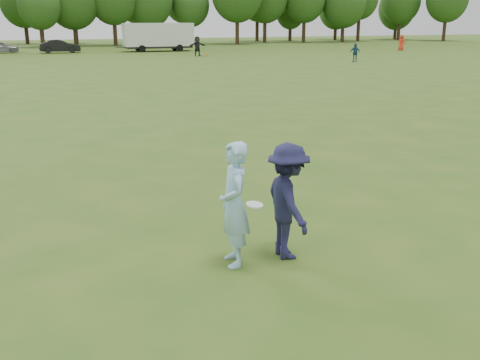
{
  "coord_description": "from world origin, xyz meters",
  "views": [
    {
      "loc": [
        -3.49,
        -7.86,
        3.87
      ],
      "look_at": [
        -0.2,
        1.06,
        1.1
      ],
      "focal_mm": 42.0,
      "sensor_mm": 36.0,
      "label": 1
    }
  ],
  "objects_px": {
    "thrower": "(234,204)",
    "car_e": "(0,47)",
    "defender": "(288,201)",
    "car_f": "(60,46)",
    "cargo_trailer": "(158,36)",
    "player_far_c": "(402,43)",
    "player_far_d": "(197,46)",
    "player_far_b": "(355,53)",
    "field_cone": "(207,54)"
  },
  "relations": [
    {
      "from": "player_far_b",
      "to": "player_far_c",
      "type": "distance_m",
      "value": 20.33
    },
    {
      "from": "thrower",
      "to": "car_e",
      "type": "bearing_deg",
      "value": -168.44
    },
    {
      "from": "cargo_trailer",
      "to": "player_far_b",
      "type": "bearing_deg",
      "value": -59.6
    },
    {
      "from": "defender",
      "to": "car_e",
      "type": "height_order",
      "value": "defender"
    },
    {
      "from": "player_far_b",
      "to": "cargo_trailer",
      "type": "distance_m",
      "value": 25.65
    },
    {
      "from": "field_cone",
      "to": "defender",
      "type": "bearing_deg",
      "value": -105.52
    },
    {
      "from": "player_far_b",
      "to": "player_far_c",
      "type": "bearing_deg",
      "value": 90.59
    },
    {
      "from": "thrower",
      "to": "car_e",
      "type": "xyz_separation_m",
      "value": [
        -5.75,
        61.21,
        -0.34
      ]
    },
    {
      "from": "field_cone",
      "to": "player_far_b",
      "type": "bearing_deg",
      "value": -52.78
    },
    {
      "from": "defender",
      "to": "car_f",
      "type": "relative_size",
      "value": 0.44
    },
    {
      "from": "car_e",
      "to": "player_far_c",
      "type": "bearing_deg",
      "value": -106.93
    },
    {
      "from": "defender",
      "to": "player_far_b",
      "type": "distance_m",
      "value": 43.56
    },
    {
      "from": "field_cone",
      "to": "car_e",
      "type": "bearing_deg",
      "value": 150.28
    },
    {
      "from": "defender",
      "to": "car_f",
      "type": "xyz_separation_m",
      "value": [
        -0.41,
        59.29,
        -0.24
      ]
    },
    {
      "from": "player_far_c",
      "to": "car_e",
      "type": "height_order",
      "value": "player_far_c"
    },
    {
      "from": "cargo_trailer",
      "to": "thrower",
      "type": "bearing_deg",
      "value": -101.15
    },
    {
      "from": "player_far_c",
      "to": "car_f",
      "type": "xyz_separation_m",
      "value": [
        -38.9,
        8.83,
        -0.2
      ]
    },
    {
      "from": "defender",
      "to": "player_far_d",
      "type": "relative_size",
      "value": 0.97
    },
    {
      "from": "player_far_b",
      "to": "player_far_d",
      "type": "distance_m",
      "value": 16.61
    },
    {
      "from": "defender",
      "to": "car_e",
      "type": "xyz_separation_m",
      "value": [
        -6.67,
        61.24,
        -0.3
      ]
    },
    {
      "from": "defender",
      "to": "car_f",
      "type": "height_order",
      "value": "defender"
    },
    {
      "from": "car_f",
      "to": "defender",
      "type": "bearing_deg",
      "value": -179.03
    },
    {
      "from": "player_far_b",
      "to": "car_f",
      "type": "relative_size",
      "value": 0.37
    },
    {
      "from": "defender",
      "to": "cargo_trailer",
      "type": "height_order",
      "value": "cargo_trailer"
    },
    {
      "from": "thrower",
      "to": "car_f",
      "type": "relative_size",
      "value": 0.46
    },
    {
      "from": "player_far_c",
      "to": "car_f",
      "type": "relative_size",
      "value": 0.42
    },
    {
      "from": "thrower",
      "to": "field_cone",
      "type": "relative_size",
      "value": 6.74
    },
    {
      "from": "car_e",
      "to": "player_far_d",
      "type": "bearing_deg",
      "value": -125.9
    },
    {
      "from": "car_f",
      "to": "cargo_trailer",
      "type": "distance_m",
      "value": 11.11
    },
    {
      "from": "car_f",
      "to": "cargo_trailer",
      "type": "bearing_deg",
      "value": -92.36
    },
    {
      "from": "thrower",
      "to": "field_cone",
      "type": "bearing_deg",
      "value": 169.68
    },
    {
      "from": "player_far_c",
      "to": "car_e",
      "type": "xyz_separation_m",
      "value": [
        -45.17,
        10.78,
        -0.25
      ]
    },
    {
      "from": "player_far_c",
      "to": "car_f",
      "type": "distance_m",
      "value": 39.89
    },
    {
      "from": "player_far_b",
      "to": "car_e",
      "type": "bearing_deg",
      "value": -171.46
    },
    {
      "from": "player_far_c",
      "to": "cargo_trailer",
      "type": "relative_size",
      "value": 0.21
    },
    {
      "from": "defender",
      "to": "player_far_d",
      "type": "bearing_deg",
      "value": -11.6
    },
    {
      "from": "thrower",
      "to": "car_f",
      "type": "bearing_deg",
      "value": -174.31
    },
    {
      "from": "thrower",
      "to": "player_far_b",
      "type": "height_order",
      "value": "thrower"
    },
    {
      "from": "thrower",
      "to": "car_e",
      "type": "relative_size",
      "value": 0.52
    },
    {
      "from": "defender",
      "to": "thrower",
      "type": "bearing_deg",
      "value": 90.69
    },
    {
      "from": "player_far_b",
      "to": "cargo_trailer",
      "type": "xyz_separation_m",
      "value": [
        -12.97,
        22.11,
        0.97
      ]
    },
    {
      "from": "player_far_c",
      "to": "cargo_trailer",
      "type": "distance_m",
      "value": 29.07
    },
    {
      "from": "cargo_trailer",
      "to": "player_far_c",
      "type": "bearing_deg",
      "value": -16.52
    },
    {
      "from": "car_e",
      "to": "car_f",
      "type": "relative_size",
      "value": 0.89
    },
    {
      "from": "player_far_d",
      "to": "field_cone",
      "type": "bearing_deg",
      "value": 20.16
    },
    {
      "from": "field_cone",
      "to": "cargo_trailer",
      "type": "bearing_deg",
      "value": 108.85
    },
    {
      "from": "car_e",
      "to": "thrower",
      "type": "bearing_deg",
      "value": -178.14
    },
    {
      "from": "player_far_b",
      "to": "player_far_d",
      "type": "height_order",
      "value": "player_far_d"
    },
    {
      "from": "player_far_c",
      "to": "car_f",
      "type": "height_order",
      "value": "player_far_c"
    },
    {
      "from": "player_far_b",
      "to": "field_cone",
      "type": "bearing_deg",
      "value": 174.88
    }
  ]
}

